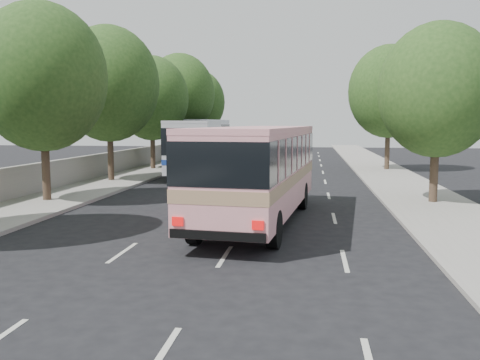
% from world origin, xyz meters
% --- Properties ---
extents(ground, '(120.00, 120.00, 0.00)m').
position_xyz_m(ground, '(0.00, 0.00, 0.00)').
color(ground, black).
rests_on(ground, ground).
extents(sidewalk_left, '(4.00, 90.00, 0.15)m').
position_xyz_m(sidewalk_left, '(-8.50, 20.00, 0.07)').
color(sidewalk_left, '#9E998E').
rests_on(sidewalk_left, ground).
extents(sidewalk_right, '(4.00, 90.00, 0.12)m').
position_xyz_m(sidewalk_right, '(8.50, 20.00, 0.06)').
color(sidewalk_right, '#9E998E').
rests_on(sidewalk_right, ground).
extents(low_wall, '(0.30, 90.00, 1.50)m').
position_xyz_m(low_wall, '(-10.30, 20.00, 0.90)').
color(low_wall, '#9E998E').
rests_on(low_wall, sidewalk_left).
extents(tree_left_b, '(5.70, 5.70, 8.88)m').
position_xyz_m(tree_left_b, '(-8.42, 5.94, 5.82)').
color(tree_left_b, '#38281E').
rests_on(tree_left_b, ground).
extents(tree_left_c, '(6.00, 6.00, 9.35)m').
position_xyz_m(tree_left_c, '(-8.62, 13.94, 6.12)').
color(tree_left_c, '#38281E').
rests_on(tree_left_c, ground).
extents(tree_left_d, '(5.52, 5.52, 8.60)m').
position_xyz_m(tree_left_d, '(-8.52, 21.94, 5.63)').
color(tree_left_d, '#38281E').
rests_on(tree_left_d, ground).
extents(tree_left_e, '(6.30, 6.30, 9.82)m').
position_xyz_m(tree_left_e, '(-8.42, 29.94, 6.43)').
color(tree_left_e, '#38281E').
rests_on(tree_left_e, ground).
extents(tree_left_f, '(5.88, 5.88, 9.16)m').
position_xyz_m(tree_left_f, '(-8.62, 37.94, 6.00)').
color(tree_left_f, '#38281E').
rests_on(tree_left_f, ground).
extents(tree_right_near, '(5.10, 5.10, 7.95)m').
position_xyz_m(tree_right_near, '(8.78, 7.94, 5.20)').
color(tree_right_near, '#38281E').
rests_on(tree_right_near, ground).
extents(tree_right_far, '(6.00, 6.00, 9.35)m').
position_xyz_m(tree_right_far, '(9.08, 23.94, 6.12)').
color(tree_right_far, '#38281E').
rests_on(tree_right_far, ground).
extents(pink_bus, '(3.84, 11.06, 3.46)m').
position_xyz_m(pink_bus, '(1.44, 2.83, 2.15)').
color(pink_bus, pink).
rests_on(pink_bus, ground).
extents(pink_taxi, '(1.72, 4.15, 1.41)m').
position_xyz_m(pink_taxi, '(-0.81, 4.74, 0.70)').
color(pink_taxi, '#FF167B').
rests_on(pink_taxi, ground).
extents(white_pickup, '(2.50, 5.38, 1.52)m').
position_xyz_m(white_pickup, '(-2.00, 16.11, 0.76)').
color(white_pickup, white).
rests_on(white_pickup, ground).
extents(tour_coach_front, '(4.07, 12.65, 3.72)m').
position_xyz_m(tour_coach_front, '(-4.52, 18.99, 2.24)').
color(tour_coach_front, silver).
rests_on(tour_coach_front, ground).
extents(tour_coach_rear, '(2.97, 12.93, 3.86)m').
position_xyz_m(tour_coach_rear, '(-6.30, 29.01, 2.32)').
color(tour_coach_rear, white).
rests_on(tour_coach_rear, ground).
extents(taxi_roof_sign, '(0.55, 0.19, 0.18)m').
position_xyz_m(taxi_roof_sign, '(-0.81, 4.74, 1.50)').
color(taxi_roof_sign, silver).
rests_on(taxi_roof_sign, pink_taxi).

